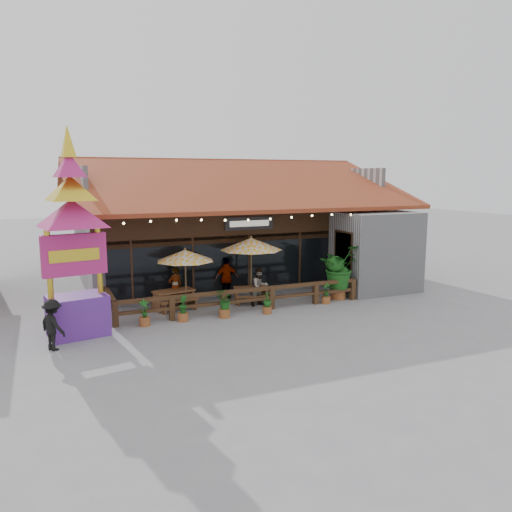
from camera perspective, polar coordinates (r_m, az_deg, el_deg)
name	(u,v)px	position (r m, az deg, el deg)	size (l,w,h in m)	color
ground	(277,305)	(20.50, 2.46, -5.57)	(100.00, 100.00, 0.00)	gray
restaurant_building	(227,234)	(26.20, -3.30, 2.54)	(15.50, 14.73, 6.09)	#B0AFB5
patio_railing	(228,297)	(19.26, -3.25, -4.66)	(10.00, 2.60, 0.92)	#4A2E1A
umbrella_left	(185,256)	(19.62, -8.09, 0.03)	(2.61, 2.61, 2.44)	brown
umbrella_right	(251,244)	(20.62, -0.56, 1.35)	(3.41, 3.41, 2.76)	brown
picnic_table_left	(174,296)	(19.98, -9.38, -4.56)	(1.81, 1.64, 0.76)	brown
picnic_table_right	(251,292)	(20.67, -0.62, -4.16)	(1.62, 1.48, 0.67)	brown
thai_sign_tower	(72,219)	(16.96, -20.27, 4.02)	(3.13, 3.13, 7.29)	#5A268E
tropical_plant	(339,268)	(21.46, 9.46, -1.34)	(2.16, 2.04, 2.35)	brown
diner_a	(175,287)	(20.24, -9.21, -3.50)	(0.59, 0.39, 1.63)	#331C10
diner_b	(260,287)	(20.15, 0.44, -3.54)	(0.76, 0.59, 1.56)	#331C10
diner_c	(227,278)	(21.26, -3.38, -2.57)	(1.05, 0.44, 1.79)	#331C10
pedestrian	(53,325)	(16.29, -22.21, -7.30)	(1.01, 0.58, 1.56)	black
planter_a	(144,315)	(17.99, -12.64, -6.58)	(0.39, 0.39, 0.94)	brown
planter_b	(183,310)	(18.28, -8.36, -6.08)	(0.39, 0.39, 0.95)	brown
planter_c	(224,303)	(18.55, -3.63, -5.37)	(0.68, 0.61, 1.00)	brown
planter_d	(267,303)	(19.08, 1.29, -5.41)	(0.45, 0.45, 0.85)	brown
planter_e	(326,295)	(20.79, 8.01, -4.39)	(0.36, 0.38, 0.89)	brown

